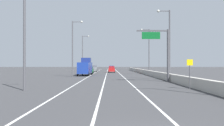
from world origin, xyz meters
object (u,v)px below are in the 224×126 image
object	(u,v)px
car_red_2	(112,69)
car_gray_3	(94,69)
speed_advisory_sign	(190,72)
car_blue_1	(112,68)
lamp_post_left_near	(27,24)
car_green_0	(90,70)
overhead_sign_gantry	(163,49)
lamp_post_right_third	(148,49)
box_truck	(85,67)
lamp_post_right_second	(168,40)
lamp_post_left_mid	(74,45)
lamp_post_left_far	(83,52)

from	to	relation	value
car_red_2	car_gray_3	distance (m)	10.05
speed_advisory_sign	car_blue_1	bearing A→B (deg)	96.05
lamp_post_left_near	car_green_0	size ratio (longest dim) A/B	2.33
overhead_sign_gantry	lamp_post_right_third	bearing A→B (deg)	85.93
lamp_post_left_near	speed_advisory_sign	bearing A→B (deg)	4.06
overhead_sign_gantry	lamp_post_right_third	xyz separation A→B (m)	(1.78, 25.08, 1.60)
car_green_0	box_truck	distance (m)	10.68
lamp_post_right_second	lamp_post_left_mid	size ratio (longest dim) A/B	1.00
car_gray_3	overhead_sign_gantry	bearing A→B (deg)	-75.22
lamp_post_left_mid	car_green_0	bearing A→B (deg)	83.64
lamp_post_right_second	lamp_post_right_third	distance (m)	21.33
car_green_0	car_gray_3	xyz separation A→B (m)	(0.16, 16.95, 0.12)
car_red_2	car_gray_3	bearing A→B (deg)	124.83
lamp_post_left_near	car_green_0	bearing A→B (deg)	86.34
car_gray_3	box_truck	size ratio (longest dim) A/B	0.45
lamp_post_right_second	car_gray_3	xyz separation A→B (m)	(-14.28, 44.21, -5.28)
lamp_post_left_mid	lamp_post_left_far	size ratio (longest dim) A/B	1.00
lamp_post_left_far	box_truck	distance (m)	19.91
box_truck	car_red_2	bearing A→B (deg)	72.44
lamp_post_left_far	car_gray_3	size ratio (longest dim) A/B	2.78
overhead_sign_gantry	speed_advisory_sign	distance (m)	10.86
car_red_2	lamp_post_left_far	bearing A→B (deg)	-179.29
speed_advisory_sign	lamp_post_left_far	bearing A→B (deg)	107.64
speed_advisory_sign	car_red_2	xyz separation A→B (m)	(-7.35, 50.16, -0.78)
lamp_post_right_third	box_truck	xyz separation A→B (m)	(-14.82, -4.70, -4.51)
overhead_sign_gantry	lamp_post_right_third	world-z (taller)	lamp_post_right_third
car_gray_3	car_red_2	bearing A→B (deg)	-55.17
overhead_sign_gantry	lamp_post_left_far	distance (m)	42.55
box_truck	lamp_post_right_second	bearing A→B (deg)	-48.58
lamp_post_right_third	lamp_post_left_far	xyz separation A→B (m)	(-17.25, 14.53, 0.00)
lamp_post_right_second	car_green_0	world-z (taller)	lamp_post_right_second
lamp_post_right_third	lamp_post_left_far	size ratio (longest dim) A/B	1.00
car_gray_3	lamp_post_left_near	bearing A→B (deg)	-92.77
lamp_post_right_third	car_gray_3	size ratio (longest dim) A/B	2.78
car_blue_1	car_red_2	xyz separation A→B (m)	(-0.15, -17.88, 0.00)
lamp_post_left_mid	car_gray_3	xyz separation A→B (m)	(2.06, 33.95, -5.28)
car_green_0	car_blue_1	world-z (taller)	car_blue_1
lamp_post_left_near	lamp_post_left_far	distance (m)	51.18
lamp_post_right_second	car_gray_3	world-z (taller)	lamp_post_right_second
car_green_0	car_gray_3	distance (m)	16.95
overhead_sign_gantry	lamp_post_left_near	size ratio (longest dim) A/B	0.67
car_green_0	lamp_post_right_third	bearing A→B (deg)	-22.12
car_gray_3	box_truck	distance (m)	27.60
lamp_post_left_near	car_gray_3	size ratio (longest dim) A/B	2.78
lamp_post_right_second	lamp_post_left_mid	distance (m)	19.30
car_blue_1	car_gray_3	distance (m)	11.29
lamp_post_left_near	lamp_post_left_mid	world-z (taller)	same
lamp_post_left_mid	box_truck	xyz separation A→B (m)	(1.67, 6.36, -4.51)
lamp_post_left_far	car_green_0	distance (m)	10.49
speed_advisory_sign	lamp_post_left_far	world-z (taller)	lamp_post_left_far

